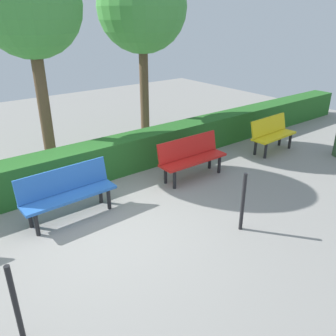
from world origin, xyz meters
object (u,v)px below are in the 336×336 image
Objects in this scene: bench_red at (191,156)px; tree_mid at (29,7)px; tree_near at (142,8)px; bench_blue at (67,191)px; bench_yellow at (272,133)px.

bench_red is 4.31m from tree_mid.
tree_near is (-0.49, -2.45, 2.86)m from bench_red.
tree_near reaches higher than bench_blue.
tree_mid reaches higher than bench_red.
tree_near is at bearing -145.25° from bench_blue.
bench_yellow is 0.88× the size of bench_red.
bench_red reaches higher than bench_yellow.
bench_blue is (2.71, -0.08, 0.00)m from bench_red.
bench_red is 3.80m from tree_near.
bench_red is at bearing 131.72° from tree_mid.
bench_blue reaches higher than bench_yellow.
bench_red is at bearing 176.51° from bench_blue.
bench_yellow is 5.34m from bench_blue.
tree_near is 1.01× the size of tree_mid.
bench_blue is at bearing -1.45° from bench_red.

